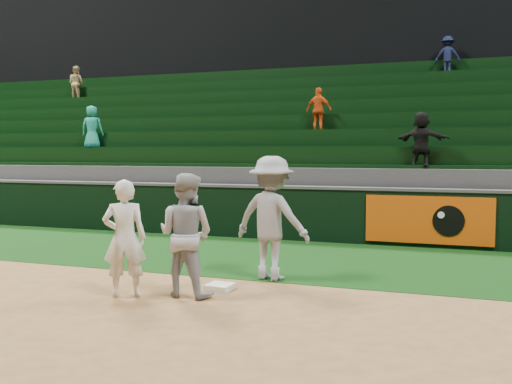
# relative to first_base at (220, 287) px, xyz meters

# --- Properties ---
(ground) EXTENTS (70.00, 70.00, 0.00)m
(ground) POSITION_rel_first_base_xyz_m (-0.30, -0.22, -0.04)
(ground) COLOR brown
(ground) RESTS_ON ground
(foul_grass) EXTENTS (36.00, 4.20, 0.01)m
(foul_grass) POSITION_rel_first_base_xyz_m (-0.30, 2.78, -0.04)
(foul_grass) COLOR black
(foul_grass) RESTS_ON ground
(upper_deck) EXTENTS (40.00, 12.00, 12.00)m
(upper_deck) POSITION_rel_first_base_xyz_m (-0.30, 17.23, 5.96)
(upper_deck) COLOR black
(upper_deck) RESTS_ON ground
(first_base) EXTENTS (0.39, 0.39, 0.08)m
(first_base) POSITION_rel_first_base_xyz_m (0.00, 0.00, 0.00)
(first_base) COLOR white
(first_base) RESTS_ON ground
(first_baseman) EXTENTS (0.71, 0.62, 1.65)m
(first_baseman) POSITION_rel_first_base_xyz_m (-1.09, -0.82, 0.78)
(first_baseman) COLOR white
(first_baseman) RESTS_ON ground
(baserunner) EXTENTS (0.88, 0.71, 1.73)m
(baserunner) POSITION_rel_first_base_xyz_m (-0.31, -0.49, 0.82)
(baserunner) COLOR #9C9FA7
(baserunner) RESTS_ON ground
(base_coach) EXTENTS (1.38, 0.95, 1.95)m
(base_coach) POSITION_rel_first_base_xyz_m (0.51, 0.88, 0.94)
(base_coach) COLOR gray
(base_coach) RESTS_ON foul_grass
(field_wall) EXTENTS (36.00, 0.45, 1.25)m
(field_wall) POSITION_rel_first_base_xyz_m (-0.27, 4.98, 0.59)
(field_wall) COLOR black
(field_wall) RESTS_ON ground
(stadium_seating) EXTENTS (36.00, 5.95, 5.52)m
(stadium_seating) POSITION_rel_first_base_xyz_m (-0.30, 8.75, 1.66)
(stadium_seating) COLOR #363638
(stadium_seating) RESTS_ON ground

